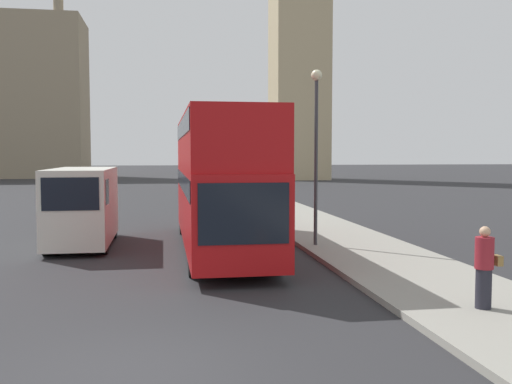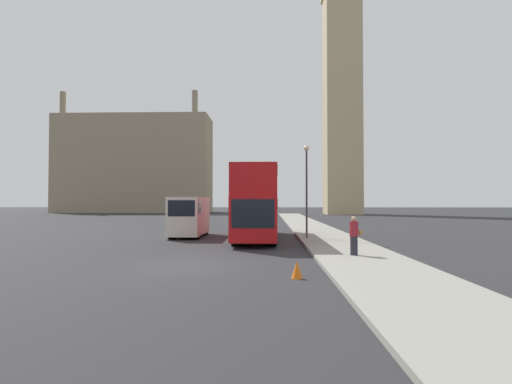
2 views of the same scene
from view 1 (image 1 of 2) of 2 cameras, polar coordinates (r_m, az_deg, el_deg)
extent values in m
plane|color=#28282B|center=(8.92, -12.21, -17.28)|extent=(300.00, 300.00, 0.00)
cube|color=tan|center=(73.66, 4.36, 17.88)|extent=(6.57, 6.57, 42.12)
cube|color=#B71114|center=(18.89, -3.63, -1.26)|extent=(2.43, 11.35, 2.40)
cube|color=#B71114|center=(18.82, -3.65, 4.94)|extent=(2.43, 11.12, 1.68)
cube|color=black|center=(18.84, -3.64, 1.09)|extent=(2.47, 10.90, 0.55)
cube|color=black|center=(18.83, -3.66, 6.36)|extent=(2.47, 10.67, 0.55)
cube|color=black|center=(13.24, -1.21, -2.19)|extent=(2.14, 0.03, 1.44)
cylinder|color=black|center=(15.01, -5.46, -6.23)|extent=(0.68, 1.15, 1.15)
cylinder|color=black|center=(15.23, 1.17, -6.07)|extent=(0.68, 1.15, 1.15)
cylinder|color=black|center=(22.87, -6.78, -2.76)|extent=(0.68, 1.15, 1.15)
cylinder|color=black|center=(23.01, -2.41, -2.70)|extent=(0.68, 1.15, 1.15)
cube|color=silver|center=(20.58, -16.95, -1.22)|extent=(1.98, 5.16, 2.50)
cube|color=black|center=(17.98, -18.08, -0.20)|extent=(1.68, 0.02, 1.00)
cube|color=black|center=(18.88, -17.66, 0.00)|extent=(2.01, 0.93, 0.80)
cylinder|color=black|center=(19.10, -19.80, -4.98)|extent=(0.49, 0.69, 0.69)
cylinder|color=black|center=(18.89, -15.36, -4.99)|extent=(0.49, 0.69, 0.69)
cylinder|color=black|center=(22.53, -18.17, -3.63)|extent=(0.49, 0.69, 0.69)
cylinder|color=black|center=(22.34, -14.40, -3.62)|extent=(0.49, 0.69, 0.69)
cylinder|color=#23232D|center=(12.25, 21.79, -8.95)|extent=(0.31, 0.31, 0.79)
cylinder|color=maroon|center=(12.12, 21.87, -5.68)|extent=(0.36, 0.36, 0.63)
sphere|color=tan|center=(12.06, 21.92, -3.71)|extent=(0.21, 0.21, 0.21)
cube|color=olive|center=(12.29, 22.99, -6.32)|extent=(0.12, 0.24, 0.20)
cylinder|color=#38383D|center=(19.07, 6.02, 2.86)|extent=(0.12, 0.12, 5.45)
sphere|color=beige|center=(19.24, 6.08, 11.54)|extent=(0.36, 0.36, 0.36)
camera|label=2|loc=(7.28, 149.41, -9.58)|focal=28.00mm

